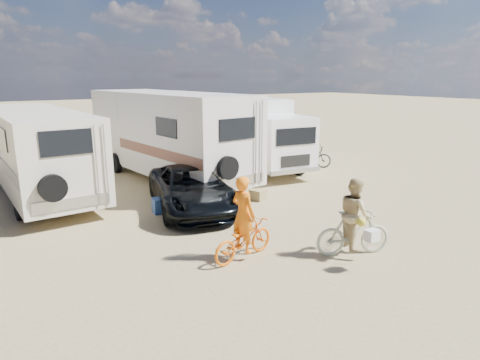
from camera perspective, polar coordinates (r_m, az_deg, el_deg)
ground at (r=11.70m, az=6.12°, el=-6.57°), size 140.00×140.00×0.00m
rv_main at (r=17.04m, az=-9.55°, el=5.76°), size 3.58×8.86×3.44m
rv_left at (r=16.15m, az=-25.51°, el=3.23°), size 2.79×8.42×2.93m
box_truck at (r=18.92m, az=2.06°, el=6.19°), size 3.11×6.86×3.09m
dark_suv at (r=13.24m, az=-6.49°, el=-1.13°), size 3.28×5.15×1.32m
bike_man at (r=9.70m, az=0.44°, el=-8.00°), size 1.83×0.96×0.91m
bike_woman at (r=10.21m, az=14.99°, el=-6.86°), size 1.85×1.14×1.07m
rider_man at (r=9.55m, az=0.45°, el=-5.65°), size 0.55×0.71×1.76m
rider_woman at (r=10.11m, az=15.09°, el=-5.32°), size 0.88×0.98×1.66m
bike_parked at (r=19.38m, az=9.36°, el=3.08°), size 1.97×1.61×1.01m
cooler at (r=13.16m, az=-10.40°, el=-3.34°), size 0.61×0.47×0.45m
crate at (r=14.25m, az=2.42°, el=-1.99°), size 0.57×0.57×0.35m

